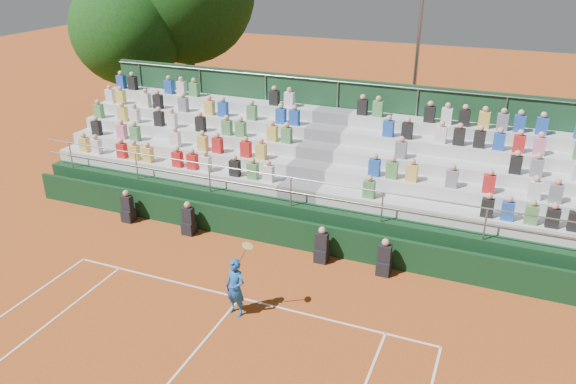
% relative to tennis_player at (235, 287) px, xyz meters
% --- Properties ---
extents(ground, '(90.00, 90.00, 0.00)m').
position_rel_tennis_player_xyz_m(ground, '(-0.23, 0.67, -0.83)').
color(ground, '#AC4D1C').
rests_on(ground, ground).
extents(courtside_wall, '(20.00, 0.15, 1.00)m').
position_rel_tennis_player_xyz_m(courtside_wall, '(-0.23, 3.87, -0.33)').
color(courtside_wall, black).
rests_on(courtside_wall, ground).
extents(line_officials, '(9.60, 0.40, 1.19)m').
position_rel_tennis_player_xyz_m(line_officials, '(-1.31, 3.42, -0.35)').
color(line_officials, black).
rests_on(line_officials, ground).
extents(grandstand, '(20.00, 5.20, 4.40)m').
position_rel_tennis_player_xyz_m(grandstand, '(-0.23, 7.11, 0.26)').
color(grandstand, black).
rests_on(grandstand, ground).
extents(tennis_player, '(0.87, 0.52, 2.22)m').
position_rel_tennis_player_xyz_m(tennis_player, '(0.00, 0.00, 0.00)').
color(tennis_player, '#1655AC').
rests_on(tennis_player, ground).
extents(tree_west, '(5.51, 5.51, 7.97)m').
position_rel_tennis_player_xyz_m(tree_west, '(-12.04, 12.27, 4.38)').
color(tree_west, '#371F14').
rests_on(tree_west, ground).
extents(floodlight_mast, '(0.60, 0.25, 9.10)m').
position_rel_tennis_player_xyz_m(floodlight_mast, '(1.83, 13.79, 4.41)').
color(floodlight_mast, gray).
rests_on(floodlight_mast, ground).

